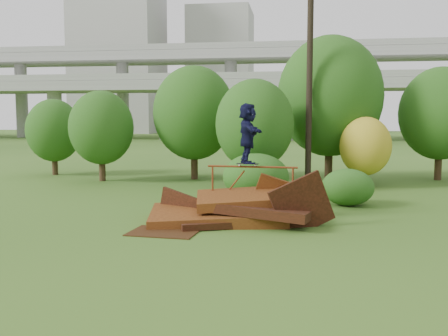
# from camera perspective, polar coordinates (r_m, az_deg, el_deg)

# --- Properties ---
(ground) EXTENTS (240.00, 240.00, 0.00)m
(ground) POSITION_cam_1_polar(r_m,az_deg,el_deg) (14.33, 2.03, -7.21)
(ground) COLOR #2D5116
(ground) RESTS_ON ground
(scrap_pile) EXTENTS (5.87, 3.35, 2.07)m
(scrap_pile) POSITION_cam_1_polar(r_m,az_deg,el_deg) (15.53, 1.24, -4.86)
(scrap_pile) COLOR #421E0B
(scrap_pile) RESTS_ON ground
(grind_rail) EXTENTS (2.90, 0.25, 1.69)m
(grind_rail) POSITION_cam_1_polar(r_m,az_deg,el_deg) (15.99, 3.22, -1.35)
(grind_rail) COLOR maroon
(grind_rail) RESTS_ON ground
(skateboard) EXTENTS (0.72, 0.24, 0.07)m
(skateboard) POSITION_cam_1_polar(r_m,az_deg,el_deg) (15.96, 2.70, 0.47)
(skateboard) COLOR black
(skateboard) RESTS_ON grind_rail
(skater) EXTENTS (1.05, 1.87, 1.92)m
(skater) POSITION_cam_1_polar(r_m,az_deg,el_deg) (15.91, 2.72, 3.97)
(skater) COLOR black
(skater) RESTS_ON skateboard
(flat_plate) EXTENTS (2.01, 1.52, 0.03)m
(flat_plate) POSITION_cam_1_polar(r_m,az_deg,el_deg) (14.24, -6.89, -7.27)
(flat_plate) COLOR #331C0A
(flat_plate) RESTS_ON ground
(tree_0) EXTENTS (3.28, 3.28, 4.63)m
(tree_0) POSITION_cam_1_polar(r_m,az_deg,el_deg) (26.25, -13.85, 4.49)
(tree_0) COLOR black
(tree_0) RESTS_ON ground
(tree_1) EXTENTS (4.28, 4.28, 5.95)m
(tree_1) POSITION_cam_1_polar(r_m,az_deg,el_deg) (26.27, -3.44, 6.29)
(tree_1) COLOR black
(tree_1) RESTS_ON ground
(tree_2) EXTENTS (3.53, 3.53, 4.97)m
(tree_2) POSITION_cam_1_polar(r_m,az_deg,el_deg) (22.53, 3.50, 5.00)
(tree_2) COLOR black
(tree_2) RESTS_ON ground
(tree_3) EXTENTS (5.33, 5.33, 7.39)m
(tree_3) POSITION_cam_1_polar(r_m,az_deg,el_deg) (26.17, 12.01, 8.01)
(tree_3) COLOR black
(tree_3) RESTS_ON ground
(tree_4) EXTENTS (2.38, 2.38, 3.28)m
(tree_4) POSITION_cam_1_polar(r_m,az_deg,el_deg) (24.12, 15.86, 2.40)
(tree_4) COLOR black
(tree_4) RESTS_ON ground
(tree_5) EXTENTS (4.17, 4.17, 5.86)m
(tree_5) POSITION_cam_1_polar(r_m,az_deg,el_deg) (28.17, 23.49, 5.73)
(tree_5) COLOR black
(tree_5) RESTS_ON ground
(tree_6) EXTENTS (3.08, 3.08, 4.30)m
(tree_6) POSITION_cam_1_polar(r_m,az_deg,el_deg) (29.87, -18.87, 4.08)
(tree_6) COLOR black
(tree_6) RESTS_ON ground
(shrub_left) EXTENTS (2.64, 2.44, 1.83)m
(shrub_left) POSITION_cam_1_polar(r_m,az_deg,el_deg) (19.81, 3.65, -0.95)
(shrub_left) COLOR #234512
(shrub_left) RESTS_ON ground
(shrub_right) EXTENTS (1.93, 1.77, 1.36)m
(shrub_right) POSITION_cam_1_polar(r_m,az_deg,el_deg) (18.89, 13.95, -2.14)
(shrub_right) COLOR #234512
(shrub_right) RESTS_ON ground
(utility_pole) EXTENTS (1.40, 0.28, 9.53)m
(utility_pole) POSITION_cam_1_polar(r_m,az_deg,el_deg) (23.48, 9.73, 9.60)
(utility_pole) COLOR black
(utility_pole) RESTS_ON ground
(freeway_overpass) EXTENTS (160.00, 15.00, 13.70)m
(freeway_overpass) POSITION_cam_1_polar(r_m,az_deg,el_deg) (77.15, 7.24, 10.92)
(freeway_overpass) COLOR gray
(freeway_overpass) RESTS_ON ground
(building_left) EXTENTS (18.00, 16.00, 35.00)m
(building_left) POSITION_cam_1_polar(r_m,az_deg,el_deg) (116.72, -11.88, 12.59)
(building_left) COLOR #9E9E99
(building_left) RESTS_ON ground
(building_right) EXTENTS (14.00, 14.00, 28.00)m
(building_right) POSITION_cam_1_polar(r_m,az_deg,el_deg) (117.70, -0.34, 10.93)
(building_right) COLOR #9E9E99
(building_right) RESTS_ON ground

